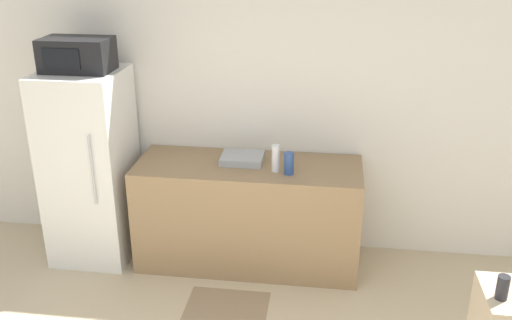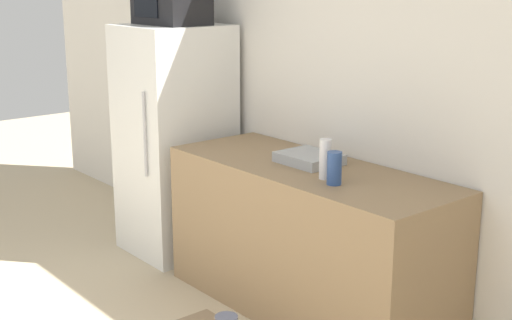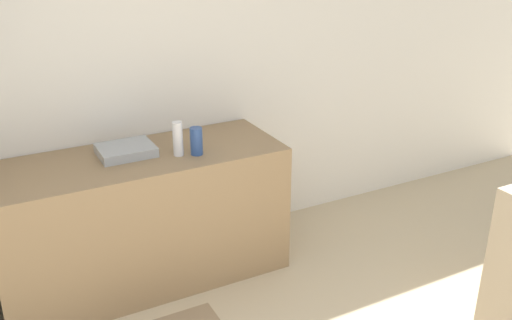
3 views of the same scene
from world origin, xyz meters
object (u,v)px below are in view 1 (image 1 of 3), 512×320
bottle_tall (276,158)px  jar (503,287)px  microwave (77,55)px  refrigerator (90,167)px  bottle_short (289,163)px

bottle_tall → jar: size_ratio=1.73×
jar → microwave: bearing=149.0°
bottle_tall → jar: (1.29, -1.65, 0.05)m
refrigerator → microwave: (-0.00, -0.00, 0.95)m
refrigerator → jar: size_ratio=12.84×
refrigerator → jar: refrigerator is taller
bottle_tall → bottle_short: bottle_tall is taller
refrigerator → bottle_tall: (1.58, -0.07, 0.19)m
microwave → bottle_tall: size_ratio=2.44×
refrigerator → jar: 3.35m
bottle_short → refrigerator: bearing=176.3°
microwave → jar: (2.87, -1.72, -0.72)m
refrigerator → microwave: size_ratio=3.05×
bottle_short → jar: 2.00m
microwave → jar: bearing=-31.0°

